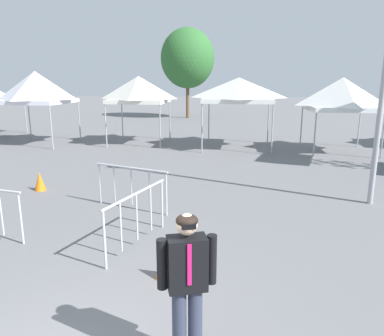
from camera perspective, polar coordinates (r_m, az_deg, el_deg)
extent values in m
cylinder|color=#9E9EA3|center=(24.51, -24.41, 7.33)|extent=(0.06, 0.06, 2.03)
cylinder|color=#9E9EA3|center=(18.09, -21.01, 6.16)|extent=(0.06, 0.06, 2.21)
cylinder|color=#9E9EA3|center=(22.03, -23.90, 7.06)|extent=(0.06, 0.06, 2.21)
cylinder|color=#9E9EA3|center=(20.63, -17.09, 7.25)|extent=(0.06, 0.06, 2.21)
pyramid|color=white|center=(19.95, -23.07, 11.72)|extent=(3.03, 3.03, 1.35)
cube|color=white|center=(19.98, -22.86, 9.51)|extent=(3.00, 3.00, 0.20)
cylinder|color=#9E9EA3|center=(17.95, -13.24, 6.68)|extent=(0.06, 0.06, 2.23)
cylinder|color=#9E9EA3|center=(17.24, -4.99, 6.72)|extent=(0.06, 0.06, 2.23)
cylinder|color=#9E9EA3|center=(20.41, -10.78, 7.57)|extent=(0.06, 0.06, 2.23)
cylinder|color=#9E9EA3|center=(19.79, -3.47, 7.61)|extent=(0.06, 0.06, 2.23)
pyramid|color=white|center=(18.70, -8.29, 12.25)|extent=(2.85, 2.85, 1.09)
cube|color=white|center=(18.72, -8.23, 10.27)|extent=(2.82, 2.82, 0.20)
cylinder|color=#9E9EA3|center=(16.10, 1.56, 6.48)|extent=(0.06, 0.06, 2.34)
cylinder|color=#9E9EA3|center=(16.03, 12.37, 6.15)|extent=(0.06, 0.06, 2.34)
cylinder|color=#9E9EA3|center=(19.08, 2.63, 7.56)|extent=(0.06, 0.06, 2.34)
cylinder|color=#9E9EA3|center=(19.02, 11.76, 7.28)|extent=(0.06, 0.06, 2.34)
pyramid|color=white|center=(17.39, 7.24, 12.26)|extent=(3.20, 3.20, 0.90)
cube|color=white|center=(17.41, 7.18, 10.44)|extent=(3.17, 3.17, 0.20)
cylinder|color=#9E9EA3|center=(15.94, 18.53, 5.19)|extent=(0.06, 0.06, 2.04)
cylinder|color=#9E9EA3|center=(16.78, 27.52, 4.75)|extent=(0.06, 0.06, 2.04)
cylinder|color=#9E9EA3|center=(18.55, 16.62, 6.39)|extent=(0.06, 0.06, 2.04)
cylinder|color=#9E9EA3|center=(19.28, 24.52, 5.99)|extent=(0.06, 0.06, 2.04)
pyramid|color=white|center=(17.47, 22.27, 10.91)|extent=(3.02, 3.02, 1.20)
cube|color=white|center=(17.50, 22.07, 8.62)|extent=(2.99, 2.99, 0.20)
cylinder|color=#33384C|center=(4.44, -1.98, -23.37)|extent=(0.16, 0.16, 0.92)
cylinder|color=#33384C|center=(4.47, 0.50, -23.10)|extent=(0.16, 0.16, 0.92)
cube|color=black|center=(4.04, -0.77, -14.57)|extent=(0.48, 0.37, 0.60)
cylinder|color=black|center=(4.00, -4.70, -14.64)|extent=(0.11, 0.11, 0.56)
cylinder|color=black|center=(4.09, 3.07, -13.95)|extent=(0.11, 0.11, 0.56)
sphere|color=beige|center=(3.85, -0.79, -8.72)|extent=(0.23, 0.23, 0.23)
ellipsoid|color=black|center=(3.84, -0.79, -8.16)|extent=(0.23, 0.23, 0.14)
cube|color=black|center=(3.75, -0.48, -9.11)|extent=(0.15, 0.08, 0.06)
cube|color=#E51966|center=(3.91, -0.39, -14.82)|extent=(0.05, 0.03, 0.46)
cylinder|color=brown|center=(31.53, -0.68, 10.61)|extent=(0.28, 0.28, 3.12)
ellipsoid|color=#2D662D|center=(31.54, -0.69, 16.66)|extent=(4.42, 4.42, 4.86)
cylinder|color=#B7BABF|center=(7.87, -25.02, -7.11)|extent=(0.04, 0.04, 1.05)
cylinder|color=#B7BABF|center=(8.18, -27.49, -6.24)|extent=(0.04, 0.04, 0.92)
cylinder|color=#B7BABF|center=(6.98, -8.69, -3.96)|extent=(0.60, 2.04, 0.05)
cylinder|color=#B7BABF|center=(7.95, -4.68, -5.64)|extent=(0.04, 0.04, 1.05)
cylinder|color=#B7BABF|center=(6.40, -13.41, -10.84)|extent=(0.04, 0.04, 1.05)
cylinder|color=#B7BABF|center=(7.55, -6.41, -6.31)|extent=(0.04, 0.04, 0.92)
cylinder|color=#B7BABF|center=(7.13, -8.56, -7.59)|extent=(0.04, 0.04, 0.92)
cylinder|color=#B7BABF|center=(6.73, -10.98, -9.01)|extent=(0.04, 0.04, 0.92)
cylinder|color=#B7BABF|center=(9.04, -9.50, 0.02)|extent=(2.01, 0.70, 0.05)
cylinder|color=#B7BABF|center=(8.64, -4.01, -4.06)|extent=(0.04, 0.04, 1.05)
cylinder|color=#B7BABF|center=(9.78, -14.10, -2.35)|extent=(0.04, 0.04, 1.05)
cylinder|color=#B7BABF|center=(8.87, -6.64, -3.31)|extent=(0.04, 0.04, 0.92)
cylinder|color=#B7BABF|center=(9.16, -9.38, -2.85)|extent=(0.04, 0.04, 0.92)
cylinder|color=#B7BABF|center=(9.47, -11.95, -2.42)|extent=(0.04, 0.04, 0.92)
cone|color=orange|center=(11.53, -22.54, -1.91)|extent=(0.32, 0.32, 0.54)
cone|color=orange|center=(6.12, -4.19, -14.59)|extent=(0.32, 0.32, 0.50)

